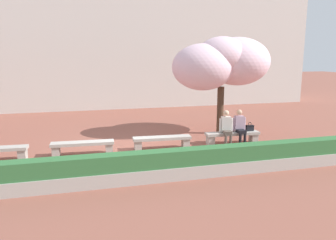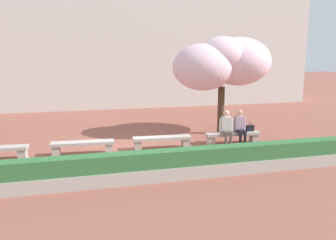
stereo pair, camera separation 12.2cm
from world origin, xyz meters
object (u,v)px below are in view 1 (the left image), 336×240
at_px(stone_bench_near_west, 83,146).
at_px(cherry_tree_main, 222,62).
at_px(person_seated_left, 226,126).
at_px(handbag, 250,128).
at_px(stone_bench_center, 162,140).
at_px(stone_bench_near_east, 232,136).
at_px(person_seated_right, 240,126).

height_order(stone_bench_near_west, cherry_tree_main, cherry_tree_main).
distance_m(person_seated_left, handbag, 1.01).
height_order(handbag, cherry_tree_main, cherry_tree_main).
bearing_deg(cherry_tree_main, stone_bench_center, -149.63).
distance_m(stone_bench_center, handbag, 3.45).
xyz_separation_m(stone_bench_center, cherry_tree_main, (3.03, 1.78, 2.68)).
bearing_deg(stone_bench_near_west, person_seated_left, -0.58).
bearing_deg(handbag, person_seated_left, -175.64).
xyz_separation_m(stone_bench_near_east, cherry_tree_main, (0.31, 1.78, 2.68)).
bearing_deg(handbag, cherry_tree_main, 103.18).
distance_m(stone_bench_near_west, cherry_tree_main, 6.60).
relative_size(person_seated_right, cherry_tree_main, 0.30).
bearing_deg(person_seated_right, cherry_tree_main, 88.58).
relative_size(stone_bench_near_east, person_seated_right, 1.62).
height_order(person_seated_left, handbag, person_seated_left).
relative_size(stone_bench_near_west, cherry_tree_main, 0.49).
bearing_deg(person_seated_left, person_seated_right, -0.09).
xyz_separation_m(person_seated_left, person_seated_right, (0.54, -0.00, 0.00)).
xyz_separation_m(person_seated_left, handbag, (1.00, 0.08, -0.12)).
relative_size(stone_bench_center, person_seated_left, 1.62).
bearing_deg(stone_bench_center, handbag, 0.39).
xyz_separation_m(stone_bench_center, handbag, (3.44, 0.02, 0.27)).
bearing_deg(stone_bench_near_west, person_seated_right, -0.53).
bearing_deg(cherry_tree_main, handbag, -76.82).
xyz_separation_m(stone_bench_center, person_seated_left, (2.45, -0.05, 0.39)).
relative_size(stone_bench_center, person_seated_right, 1.62).
distance_m(person_seated_left, person_seated_right, 0.54).
distance_m(person_seated_left, cherry_tree_main, 2.99).
distance_m(stone_bench_near_east, person_seated_right, 0.47).
xyz_separation_m(handbag, cherry_tree_main, (-0.41, 1.75, 2.42)).
relative_size(person_seated_left, cherry_tree_main, 0.30).
bearing_deg(stone_bench_near_east, handbag, 1.88).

